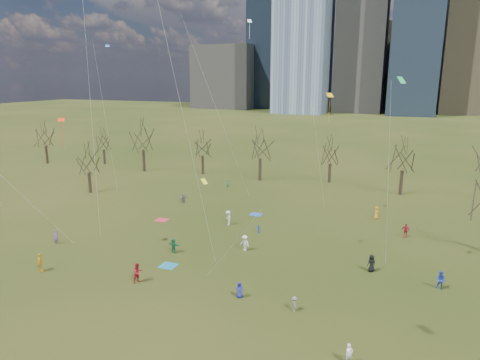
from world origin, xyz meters
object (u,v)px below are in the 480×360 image
(blanket_navy, at_px, (256,214))
(person_0, at_px, (240,290))
(person_4, at_px, (40,263))
(person_2, at_px, (138,273))
(blanket_teal, at_px, (168,266))
(person_1, at_px, (349,354))
(blanket_crimson, at_px, (162,220))

(blanket_navy, relative_size, person_0, 1.11)
(person_0, height_order, person_4, person_4)
(person_2, distance_m, person_4, 10.22)
(blanket_teal, distance_m, blanket_navy, 18.78)
(person_0, xyz_separation_m, person_2, (-9.68, -0.76, 0.24))
(blanket_navy, xyz_separation_m, person_1, (15.94, -27.33, 0.73))
(blanket_crimson, distance_m, person_4, 17.66)
(blanket_crimson, distance_m, person_2, 17.50)
(blanket_teal, distance_m, person_1, 20.70)
(blanket_crimson, distance_m, person_1, 33.79)
(person_1, relative_size, person_4, 0.82)
(blanket_teal, xyz_separation_m, person_2, (-0.76, -4.04, 0.94))
(blanket_teal, bearing_deg, person_1, -25.07)
(person_0, distance_m, person_2, 9.72)
(blanket_teal, height_order, person_4, person_4)
(blanket_navy, xyz_separation_m, person_4, (-13.68, -24.09, 0.89))
(blanket_navy, bearing_deg, person_1, -59.74)
(person_0, xyz_separation_m, person_4, (-19.80, -2.25, 0.19))
(blanket_teal, distance_m, person_0, 9.53)
(blanket_teal, distance_m, blanket_crimson, 14.32)
(person_1, distance_m, person_2, 20.07)
(blanket_navy, height_order, person_0, person_0)
(blanket_crimson, height_order, person_0, person_0)
(person_4, bearing_deg, person_2, -125.58)
(blanket_teal, relative_size, person_4, 0.88)
(blanket_crimson, relative_size, person_2, 0.84)
(blanket_crimson, relative_size, person_0, 1.11)
(person_1, height_order, person_4, person_4)
(blanket_teal, relative_size, blanket_crimson, 1.00)
(person_1, xyz_separation_m, person_4, (-29.62, 3.24, 0.17))
(blanket_teal, height_order, person_0, person_0)
(blanket_teal, bearing_deg, person_2, -100.71)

